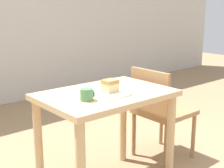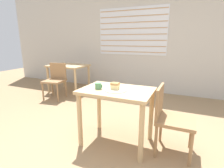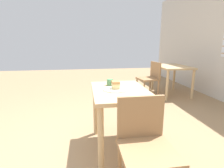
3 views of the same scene
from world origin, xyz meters
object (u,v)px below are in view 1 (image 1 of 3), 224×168
at_px(dining_table_near, 106,111).
at_px(cake_slice, 110,86).
at_px(chair_near_window, 160,109).
at_px(coffee_mug, 87,95).
at_px(plate, 112,93).

height_order(dining_table_near, cake_slice, cake_slice).
bearing_deg(chair_near_window, coffee_mug, 100.25).
relative_size(dining_table_near, plate, 3.33).
relative_size(dining_table_near, coffee_mug, 10.17).
xyz_separation_m(dining_table_near, coffee_mug, (-0.22, -0.08, 0.18)).
distance_m(chair_near_window, cake_slice, 0.77).
height_order(chair_near_window, coffee_mug, same).
distance_m(chair_near_window, coffee_mug, 0.96).
relative_size(chair_near_window, cake_slice, 8.63).
bearing_deg(chair_near_window, plate, 101.51).
height_order(plate, cake_slice, cake_slice).
bearing_deg(cake_slice, coffee_mug, -171.78).
distance_m(dining_table_near, chair_near_window, 0.69).
height_order(cake_slice, coffee_mug, cake_slice).
xyz_separation_m(cake_slice, coffee_mug, (-0.22, -0.03, -0.02)).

